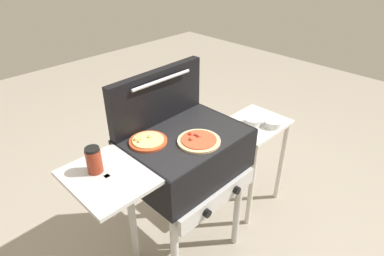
{
  "coord_description": "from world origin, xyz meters",
  "views": [
    {
      "loc": [
        -1.0,
        -1.05,
        1.81
      ],
      "look_at": [
        0.05,
        0.0,
        0.92
      ],
      "focal_mm": 30.27,
      "sensor_mm": 36.0,
      "label": 1
    }
  ],
  "objects_px": {
    "pizza_cheese": "(148,141)",
    "topping_bowl_far": "(272,124)",
    "pizza_pepperoni": "(198,141)",
    "prep_table": "(252,146)",
    "grill": "(184,158)",
    "sauce_jar": "(94,160)",
    "topping_bowl_near": "(252,121)"
  },
  "relations": [
    {
      "from": "pizza_pepperoni",
      "to": "prep_table",
      "type": "bearing_deg",
      "value": 8.39
    },
    {
      "from": "prep_table",
      "to": "topping_bowl_far",
      "type": "bearing_deg",
      "value": -69.09
    },
    {
      "from": "sauce_jar",
      "to": "topping_bowl_far",
      "type": "bearing_deg",
      "value": -8.23
    },
    {
      "from": "pizza_cheese",
      "to": "topping_bowl_far",
      "type": "height_order",
      "value": "pizza_cheese"
    },
    {
      "from": "grill",
      "to": "prep_table",
      "type": "relative_size",
      "value": 1.36
    },
    {
      "from": "topping_bowl_near",
      "to": "topping_bowl_far",
      "type": "xyz_separation_m",
      "value": [
        0.07,
        -0.11,
        0.0
      ]
    },
    {
      "from": "pizza_cheese",
      "to": "topping_bowl_far",
      "type": "xyz_separation_m",
      "value": [
        0.89,
        -0.19,
        -0.19
      ]
    },
    {
      "from": "grill",
      "to": "pizza_cheese",
      "type": "height_order",
      "value": "pizza_cheese"
    },
    {
      "from": "pizza_pepperoni",
      "to": "sauce_jar",
      "type": "bearing_deg",
      "value": 161.84
    },
    {
      "from": "topping_bowl_near",
      "to": "sauce_jar",
      "type": "bearing_deg",
      "value": 176.93
    },
    {
      "from": "grill",
      "to": "topping_bowl_far",
      "type": "relative_size",
      "value": 8.14
    },
    {
      "from": "pizza_pepperoni",
      "to": "prep_table",
      "type": "relative_size",
      "value": 0.31
    },
    {
      "from": "pizza_pepperoni",
      "to": "topping_bowl_near",
      "type": "relative_size",
      "value": 1.94
    },
    {
      "from": "prep_table",
      "to": "topping_bowl_near",
      "type": "xyz_separation_m",
      "value": [
        -0.03,
        0.0,
        0.22
      ]
    },
    {
      "from": "sauce_jar",
      "to": "topping_bowl_near",
      "type": "xyz_separation_m",
      "value": [
        1.13,
        -0.06,
        -0.24
      ]
    },
    {
      "from": "pizza_cheese",
      "to": "prep_table",
      "type": "height_order",
      "value": "pizza_cheese"
    },
    {
      "from": "prep_table",
      "to": "topping_bowl_far",
      "type": "height_order",
      "value": "topping_bowl_far"
    },
    {
      "from": "pizza_pepperoni",
      "to": "sauce_jar",
      "type": "relative_size",
      "value": 1.77
    },
    {
      "from": "grill",
      "to": "topping_bowl_near",
      "type": "xyz_separation_m",
      "value": [
        0.64,
        0.01,
        -0.03
      ]
    },
    {
      "from": "pizza_cheese",
      "to": "topping_bowl_far",
      "type": "relative_size",
      "value": 1.65
    },
    {
      "from": "pizza_cheese",
      "to": "sauce_jar",
      "type": "bearing_deg",
      "value": -176.21
    },
    {
      "from": "pizza_cheese",
      "to": "sauce_jar",
      "type": "relative_size",
      "value": 1.56
    },
    {
      "from": "grill",
      "to": "prep_table",
      "type": "xyz_separation_m",
      "value": [
        0.67,
        0.0,
        -0.25
      ]
    },
    {
      "from": "sauce_jar",
      "to": "topping_bowl_near",
      "type": "height_order",
      "value": "sauce_jar"
    },
    {
      "from": "grill",
      "to": "pizza_cheese",
      "type": "relative_size",
      "value": 4.93
    },
    {
      "from": "sauce_jar",
      "to": "topping_bowl_near",
      "type": "relative_size",
      "value": 1.09
    },
    {
      "from": "topping_bowl_far",
      "to": "sauce_jar",
      "type": "bearing_deg",
      "value": 171.77
    },
    {
      "from": "pizza_pepperoni",
      "to": "topping_bowl_near",
      "type": "height_order",
      "value": "pizza_pepperoni"
    },
    {
      "from": "grill",
      "to": "pizza_pepperoni",
      "type": "xyz_separation_m",
      "value": [
        0.01,
        -0.09,
        0.15
      ]
    },
    {
      "from": "sauce_jar",
      "to": "prep_table",
      "type": "relative_size",
      "value": 0.18
    },
    {
      "from": "grill",
      "to": "pizza_cheese",
      "type": "bearing_deg",
      "value": 152.74
    },
    {
      "from": "pizza_pepperoni",
      "to": "prep_table",
      "type": "distance_m",
      "value": 0.78
    }
  ]
}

